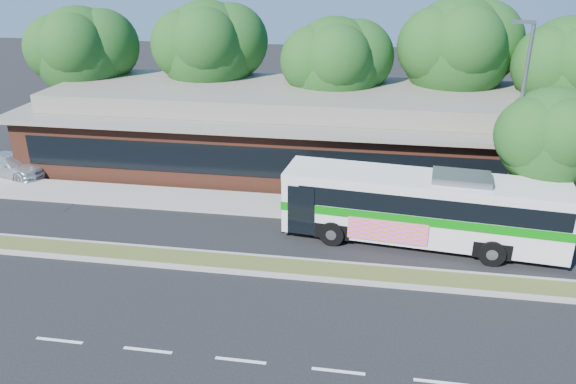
# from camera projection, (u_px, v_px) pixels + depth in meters

# --- Properties ---
(ground) EXTENTS (120.00, 120.00, 0.00)m
(ground) POSITION_uv_depth(u_px,v_px,m) (271.00, 276.00, 21.73)
(ground) COLOR black
(ground) RESTS_ON ground
(median_strip) EXTENTS (26.00, 1.10, 0.15)m
(median_strip) POSITION_uv_depth(u_px,v_px,m) (274.00, 266.00, 22.24)
(median_strip) COLOR #475022
(median_strip) RESTS_ON ground
(sidewalk) EXTENTS (44.00, 2.60, 0.12)m
(sidewalk) POSITION_uv_depth(u_px,v_px,m) (296.00, 207.00, 27.52)
(sidewalk) COLOR gray
(sidewalk) RESTS_ON ground
(parking_lot) EXTENTS (14.00, 12.00, 0.01)m
(parking_lot) POSITION_uv_depth(u_px,v_px,m) (7.00, 163.00, 33.48)
(parking_lot) COLOR black
(parking_lot) RESTS_ON ground
(plaza_building) EXTENTS (33.20, 11.20, 4.45)m
(plaza_building) POSITION_uv_depth(u_px,v_px,m) (313.00, 128.00, 32.70)
(plaza_building) COLOR #5E2D1D
(plaza_building) RESTS_ON ground
(lamp_post) EXTENTS (0.93, 0.18, 9.07)m
(lamp_post) POSITION_uv_depth(u_px,v_px,m) (517.00, 122.00, 23.85)
(lamp_post) COLOR slate
(lamp_post) RESTS_ON ground
(tree_bg_a) EXTENTS (6.47, 5.80, 8.63)m
(tree_bg_a) POSITION_uv_depth(u_px,v_px,m) (88.00, 51.00, 35.35)
(tree_bg_a) COLOR black
(tree_bg_a) RESTS_ON ground
(tree_bg_b) EXTENTS (6.69, 6.00, 9.00)m
(tree_bg_b) POSITION_uv_depth(u_px,v_px,m) (215.00, 47.00, 34.97)
(tree_bg_b) COLOR black
(tree_bg_b) RESTS_ON ground
(tree_bg_c) EXTENTS (6.24, 5.60, 8.26)m
(tree_bg_c) POSITION_uv_depth(u_px,v_px,m) (342.00, 63.00, 33.09)
(tree_bg_c) COLOR black
(tree_bg_c) RESTS_ON ground
(tree_bg_d) EXTENTS (6.91, 6.20, 9.37)m
(tree_bg_d) POSITION_uv_depth(u_px,v_px,m) (464.00, 49.00, 32.65)
(tree_bg_d) COLOR black
(tree_bg_d) RESTS_ON ground
(tree_bg_e) EXTENTS (6.47, 5.80, 8.50)m
(tree_bg_e) POSITION_uv_depth(u_px,v_px,m) (576.00, 67.00, 31.11)
(tree_bg_e) COLOR black
(tree_bg_e) RESTS_ON ground
(transit_bus) EXTENTS (11.86, 3.73, 3.28)m
(transit_bus) POSITION_uv_depth(u_px,v_px,m) (423.00, 204.00, 23.56)
(transit_bus) COLOR silver
(transit_bus) RESTS_ON ground
(sedan) EXTENTS (4.64, 2.87, 1.26)m
(sedan) POSITION_uv_depth(u_px,v_px,m) (12.00, 165.00, 31.34)
(sedan) COLOR silver
(sedan) RESTS_ON ground
(sidewalk_tree) EXTENTS (4.90, 4.40, 6.50)m
(sidewalk_tree) POSITION_uv_depth(u_px,v_px,m) (559.00, 136.00, 23.68)
(sidewalk_tree) COLOR black
(sidewalk_tree) RESTS_ON ground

